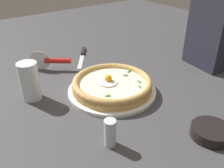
% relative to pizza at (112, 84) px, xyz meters
% --- Properties ---
extents(ground_plane, '(2.40, 2.40, 0.03)m').
position_rel_pizza_xyz_m(ground_plane, '(0.01, -0.01, -0.05)').
color(ground_plane, '#3C3B3E').
rests_on(ground_plane, ground).
extents(pizza_plate, '(0.31, 0.31, 0.01)m').
position_rel_pizza_xyz_m(pizza_plate, '(-0.00, -0.00, -0.03)').
color(pizza_plate, white).
rests_on(pizza_plate, ground).
extents(pizza, '(0.28, 0.28, 0.05)m').
position_rel_pizza_xyz_m(pizza, '(0.00, 0.00, 0.00)').
color(pizza, tan).
rests_on(pizza, pizza_plate).
extents(side_bowl, '(0.11, 0.11, 0.03)m').
position_rel_pizza_xyz_m(side_bowl, '(-0.35, -0.08, -0.02)').
color(side_bowl, black).
rests_on(side_bowl, ground).
extents(pizza_cutter, '(0.11, 0.14, 0.08)m').
position_rel_pizza_xyz_m(pizza_cutter, '(0.29, 0.09, 0.01)').
color(pizza_cutter, silver).
rests_on(pizza_cutter, ground).
extents(table_knife, '(0.19, 0.15, 0.01)m').
position_rel_pizza_xyz_m(table_knife, '(0.35, -0.09, -0.03)').
color(table_knife, silver).
rests_on(table_knife, ground).
extents(drinking_glass, '(0.06, 0.06, 0.13)m').
position_rel_pizza_xyz_m(drinking_glass, '(0.13, 0.24, 0.02)').
color(drinking_glass, silver).
rests_on(drinking_glass, ground).
extents(pepper_shaker, '(0.03, 0.03, 0.08)m').
position_rel_pizza_xyz_m(pepper_shaker, '(-0.21, 0.16, 0.01)').
color(pepper_shaker, silver).
rests_on(pepper_shaker, ground).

